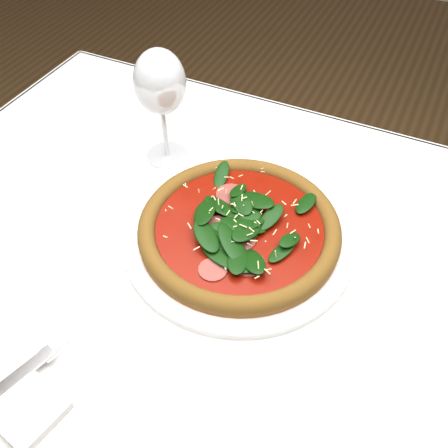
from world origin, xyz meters
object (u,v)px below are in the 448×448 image
at_px(pizza, 239,226).
at_px(wine_glass, 160,85).
at_px(plate, 239,235).
at_px(napkin, 6,390).

relative_size(pizza, wine_glass, 1.68).
relative_size(plate, wine_glass, 1.71).
height_order(plate, pizza, pizza).
height_order(pizza, wine_glass, wine_glass).
bearing_deg(napkin, wine_glass, 95.95).
distance_m(plate, napkin, 0.39).
xyz_separation_m(pizza, napkin, (-0.15, -0.36, -0.02)).
xyz_separation_m(pizza, wine_glass, (-0.21, 0.13, 0.12)).
bearing_deg(wine_glass, pizza, -32.06).
bearing_deg(pizza, napkin, -113.37).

